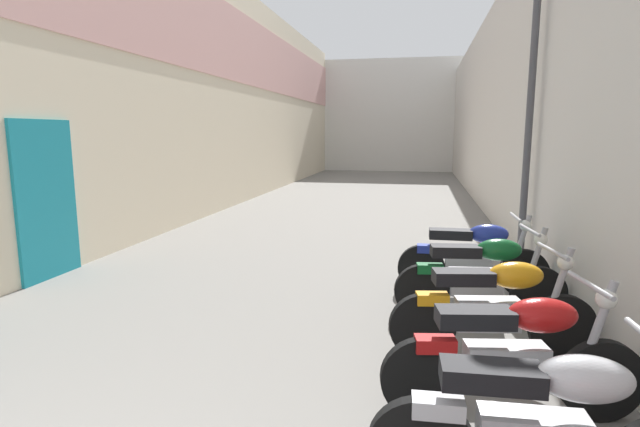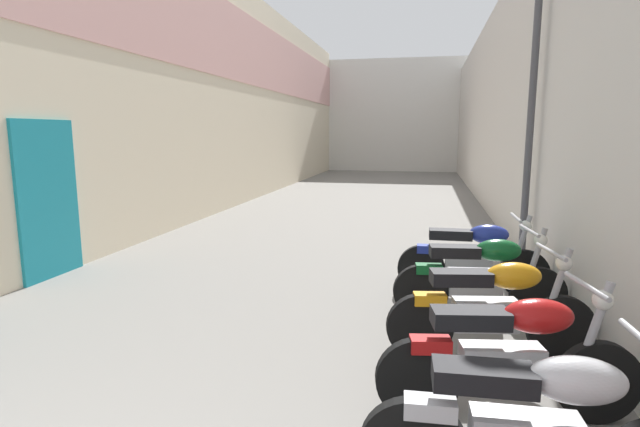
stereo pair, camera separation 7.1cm
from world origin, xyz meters
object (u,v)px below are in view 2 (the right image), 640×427
Objects in this scene: motorcycle_fourth at (492,306)px; motorcycle_fifth at (481,275)px; motorcycle_second at (538,427)px; street_lamp at (528,62)px; motorcycle_third at (510,354)px; motorcycle_sixth at (473,256)px.

motorcycle_fifth is at bearing 90.00° from motorcycle_fourth.
motorcycle_fourth is at bearing 90.00° from motorcycle_second.
motorcycle_second is at bearing -98.21° from street_lamp.
street_lamp is at bearing 80.02° from motorcycle_third.
motorcycle_second is at bearing -89.99° from motorcycle_third.
motorcycle_sixth is at bearing 90.00° from motorcycle_fourth.
motorcycle_third is at bearing -90.00° from motorcycle_fourth.
street_lamp is at bearing 71.10° from motorcycle_fifth.
motorcycle_sixth is (0.00, 3.71, 0.00)m from motorcycle_second.
street_lamp is at bearing 76.92° from motorcycle_fourth.
motorcycle_second is at bearing -90.00° from motorcycle_sixth.
street_lamp is (0.71, 4.90, 2.48)m from motorcycle_second.
motorcycle_fifth and motorcycle_sixth have the same top height.
motorcycle_fifth is (0.00, 0.98, 0.00)m from motorcycle_fourth.
motorcycle_fifth is at bearing -90.01° from motorcycle_sixth.
motorcycle_third is at bearing 90.01° from motorcycle_second.
motorcycle_fifth is at bearing 90.00° from motorcycle_third.
street_lamp reaches higher than motorcycle_fourth.
motorcycle_third is at bearing -90.00° from motorcycle_sixth.
motorcycle_fifth is 0.36× the size of street_lamp.
motorcycle_fifth is 3.30m from street_lamp.
street_lamp is at bearing 59.28° from motorcycle_sixth.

